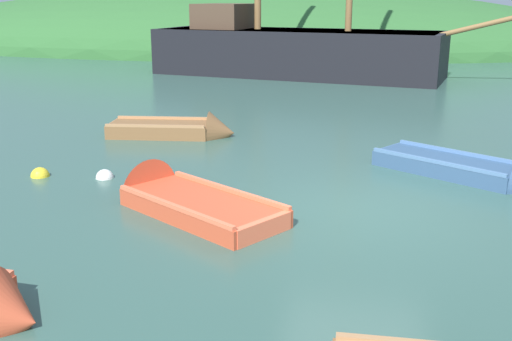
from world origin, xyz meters
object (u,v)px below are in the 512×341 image
object	(u,v)px
sailing_ship	(294,58)
rowboat_portside	(477,174)
buoy_yellow	(40,176)
rowboat_outer_right	(181,132)
buoy_white	(105,178)
rowboat_far	(176,201)

from	to	relation	value
sailing_ship	rowboat_portside	size ratio (longest dim) A/B	4.31
rowboat_portside	buoy_yellow	world-z (taller)	rowboat_portside
sailing_ship	rowboat_portside	bearing A→B (deg)	-58.16
rowboat_outer_right	buoy_white	xyz separation A→B (m)	(-0.38, -3.85, -0.11)
buoy_white	buoy_yellow	bearing A→B (deg)	-174.87
buoy_yellow	buoy_white	world-z (taller)	buoy_yellow
buoy_yellow	buoy_white	xyz separation A→B (m)	(1.31, 0.12, 0.00)
rowboat_outer_right	sailing_ship	bearing A→B (deg)	78.37
rowboat_far	buoy_white	distance (m)	2.31
sailing_ship	rowboat_outer_right	size ratio (longest dim) A/B	4.71
rowboat_far	rowboat_portside	distance (m)	5.88
buoy_yellow	buoy_white	bearing A→B (deg)	5.13
sailing_ship	rowboat_far	size ratio (longest dim) A/B	4.27
rowboat_portside	buoy_white	xyz separation A→B (m)	(-7.18, -1.21, -0.10)
rowboat_portside	buoy_white	size ratio (longest dim) A/B	10.24
rowboat_outer_right	rowboat_far	size ratio (longest dim) A/B	0.91
rowboat_outer_right	rowboat_far	bearing A→B (deg)	-79.35
sailing_ship	buoy_white	world-z (taller)	sailing_ship
rowboat_far	rowboat_portside	size ratio (longest dim) A/B	1.01
sailing_ship	rowboat_far	world-z (taller)	sailing_ship
sailing_ship	rowboat_far	xyz separation A→B (m)	(0.11, -17.94, -0.71)
rowboat_portside	buoy_white	world-z (taller)	rowboat_portside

